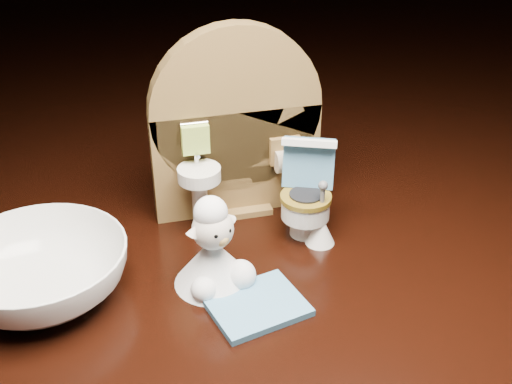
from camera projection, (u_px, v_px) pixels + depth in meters
backdrop_panel at (235, 134)px, 0.48m from camera, size 0.13×0.05×0.15m
toy_toilet at (307, 198)px, 0.48m from camera, size 0.04×0.05×0.08m
bath_mat at (256, 305)px, 0.41m from camera, size 0.07×0.06×0.00m
toilet_brush at (321, 227)px, 0.47m from camera, size 0.02×0.02×0.05m
plush_lamb at (214, 255)px, 0.42m from camera, size 0.05×0.05×0.07m
ceramic_bowl at (41, 272)px, 0.42m from camera, size 0.13×0.13×0.04m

